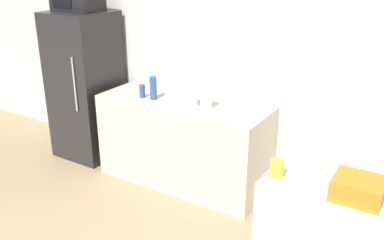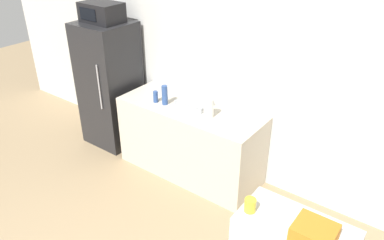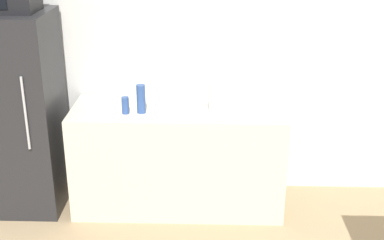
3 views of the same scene
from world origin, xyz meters
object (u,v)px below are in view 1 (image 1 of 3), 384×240
(microwave, at_px, (77,0))
(bottle_short, at_px, (142,91))
(bottle_tall, at_px, (153,88))
(paper_towel_roll, at_px, (206,97))
(jar, at_px, (277,169))
(basket, at_px, (358,189))
(refrigerator, at_px, (86,86))

(microwave, distance_m, bottle_short, 1.26)
(bottle_tall, height_order, paper_towel_roll, bottle_tall)
(jar, height_order, paper_towel_roll, jar)
(microwave, relative_size, bottle_tall, 2.20)
(basket, bearing_deg, refrigerator, 157.99)
(microwave, distance_m, bottle_tall, 1.32)
(bottle_short, bearing_deg, jar, -32.35)
(refrigerator, height_order, bottle_short, refrigerator)
(refrigerator, distance_m, microwave, 0.97)
(jar, xyz_separation_m, paper_towel_roll, (-1.20, 1.28, -0.16))
(bottle_tall, bearing_deg, paper_towel_roll, 3.88)
(refrigerator, xyz_separation_m, paper_towel_roll, (1.64, -0.05, 0.17))
(microwave, xyz_separation_m, jar, (2.85, -1.33, -0.64))
(bottle_tall, relative_size, bottle_short, 1.69)
(bottle_short, height_order, jar, jar)
(microwave, relative_size, jar, 5.28)
(bottle_short, height_order, basket, basket)
(refrigerator, distance_m, basket, 3.56)
(refrigerator, relative_size, jar, 17.36)
(basket, xyz_separation_m, paper_towel_roll, (-1.64, 1.28, -0.17))
(microwave, bearing_deg, basket, -21.99)
(microwave, distance_m, jar, 3.21)
(bottle_tall, distance_m, jar, 2.19)
(microwave, xyz_separation_m, bottle_short, (0.92, -0.11, -0.84))
(refrigerator, xyz_separation_m, jar, (2.85, -1.33, 0.33))
(microwave, relative_size, basket, 2.08)
(bottle_tall, bearing_deg, bottle_short, -170.09)
(refrigerator, xyz_separation_m, bottle_short, (0.92, -0.11, 0.12))
(jar, bearing_deg, refrigerator, 155.01)
(bottle_tall, distance_m, bottle_short, 0.14)
(basket, xyz_separation_m, jar, (-0.43, -0.00, -0.01))
(bottle_short, xyz_separation_m, paper_towel_roll, (0.72, 0.06, 0.04))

